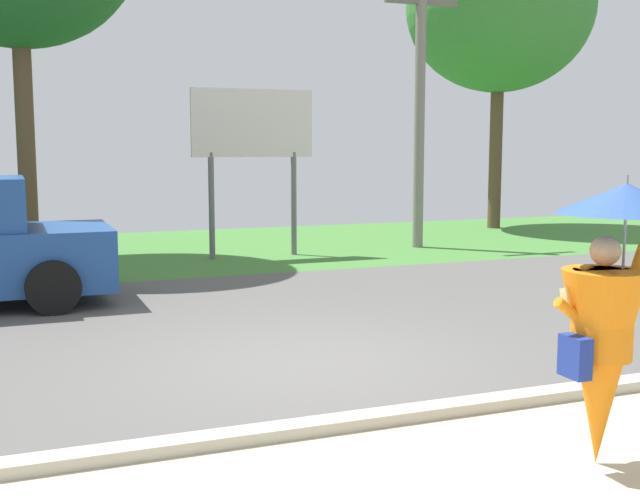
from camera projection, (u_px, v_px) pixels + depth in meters
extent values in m
cube|color=#565451|center=(258.00, 328.00, 10.53)|extent=(40.00, 8.00, 0.10)
cube|color=#427B35|center=(154.00, 253.00, 17.92)|extent=(40.00, 8.00, 0.10)
cube|color=#B2AD9E|center=(395.00, 416.00, 6.82)|extent=(40.00, 0.24, 0.10)
cone|color=orange|center=(600.00, 368.00, 5.83)|extent=(0.60, 0.60, 1.45)
cylinder|color=orange|center=(602.00, 314.00, 5.78)|extent=(0.44, 0.44, 0.65)
sphere|color=tan|center=(605.00, 251.00, 5.72)|extent=(0.22, 0.22, 0.22)
cylinder|color=orange|center=(635.00, 275.00, 5.85)|extent=(0.24, 0.09, 0.45)
cylinder|color=orange|center=(571.00, 312.00, 5.70)|extent=(0.29, 0.08, 0.24)
cylinder|color=gray|center=(624.00, 245.00, 5.78)|extent=(0.02, 0.02, 0.75)
cone|color=#33569E|center=(626.00, 199.00, 5.74)|extent=(1.00, 1.00, 0.22)
cylinder|color=gray|center=(627.00, 182.00, 5.72)|extent=(0.02, 0.02, 0.10)
cube|color=beige|center=(565.00, 298.00, 5.70)|extent=(0.02, 0.11, 0.16)
cube|color=navy|center=(575.00, 357.00, 5.67)|extent=(0.12, 0.24, 0.30)
cube|color=#2D3842|center=(21.00, 208.00, 11.80)|extent=(0.10, 1.70, 0.77)
cylinder|color=black|center=(46.00, 267.00, 12.98)|extent=(0.76, 0.28, 0.76)
cylinder|color=black|center=(53.00, 287.00, 11.13)|extent=(0.76, 0.28, 0.76)
cylinder|color=gray|center=(419.00, 113.00, 18.19)|extent=(0.24, 0.24, 6.13)
cube|color=#666056|center=(421.00, 2.00, 17.87)|extent=(1.80, 0.12, 0.12)
cylinder|color=slate|center=(212.00, 206.00, 16.51)|extent=(0.12, 0.12, 2.20)
cylinder|color=slate|center=(294.00, 204.00, 17.16)|extent=(0.12, 0.12, 2.20)
cube|color=silver|center=(253.00, 123.00, 16.61)|extent=(2.60, 0.10, 1.40)
cylinder|color=brown|center=(496.00, 148.00, 22.64)|extent=(0.36, 0.36, 4.52)
ellipsoid|color=#387F33|center=(500.00, 6.00, 22.14)|extent=(5.18, 5.18, 4.71)
cylinder|color=brown|center=(26.00, 140.00, 16.12)|extent=(0.36, 0.36, 4.90)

